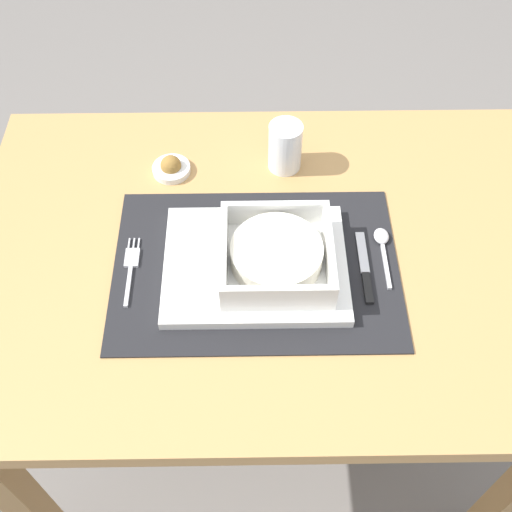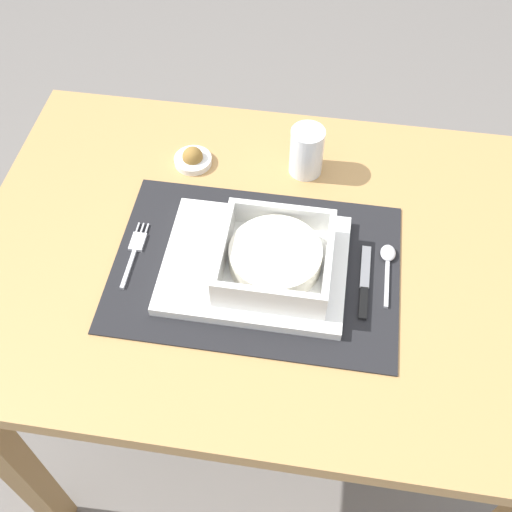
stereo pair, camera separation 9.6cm
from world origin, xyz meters
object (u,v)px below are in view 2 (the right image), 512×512
at_px(fork, 135,249).
at_px(spoon, 388,260).
at_px(porridge_bowl, 275,259).
at_px(drinking_glass, 306,153).
at_px(dining_table, 272,291).
at_px(butter_knife, 364,286).
at_px(condiment_saucer, 193,159).

height_order(fork, spoon, spoon).
relative_size(porridge_bowl, drinking_glass, 1.86).
relative_size(dining_table, drinking_glass, 10.83).
bearing_deg(drinking_glass, dining_table, -99.38).
relative_size(porridge_bowl, spoon, 1.44).
relative_size(dining_table, butter_knife, 7.14).
bearing_deg(condiment_saucer, porridge_bowl, -51.36).
height_order(porridge_bowl, spoon, porridge_bowl).
xyz_separation_m(porridge_bowl, spoon, (0.17, 0.05, -0.03)).
xyz_separation_m(spoon, condiment_saucer, (-0.35, 0.17, 0.00)).
distance_m(butter_knife, condiment_saucer, 0.39).
relative_size(spoon, drinking_glass, 1.30).
relative_size(fork, drinking_glass, 1.45).
bearing_deg(butter_knife, spoon, 61.74).
height_order(fork, condiment_saucer, condiment_saucer).
bearing_deg(butter_knife, dining_table, 164.80).
relative_size(butter_knife, drinking_glass, 1.52).
relative_size(dining_table, porridge_bowl, 5.81).
height_order(spoon, condiment_saucer, condiment_saucer).
distance_m(drinking_glass, condiment_saucer, 0.20).
relative_size(drinking_glass, condiment_saucer, 1.35).
height_order(porridge_bowl, butter_knife, porridge_bowl).
height_order(porridge_bowl, drinking_glass, drinking_glass).
height_order(dining_table, porridge_bowl, porridge_bowl).
xyz_separation_m(dining_table, drinking_glass, (0.03, 0.19, 0.15)).
bearing_deg(spoon, fork, -173.03).
distance_m(fork, butter_knife, 0.36).
xyz_separation_m(porridge_bowl, condiment_saucer, (-0.18, 0.22, -0.03)).
height_order(fork, drinking_glass, drinking_glass).
distance_m(porridge_bowl, spoon, 0.18).
height_order(porridge_bowl, condiment_saucer, porridge_bowl).
distance_m(spoon, drinking_glass, 0.24).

